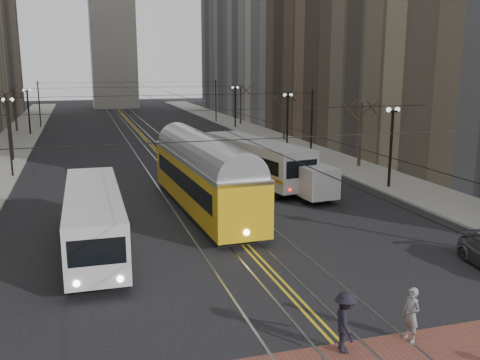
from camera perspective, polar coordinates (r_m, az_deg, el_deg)
ground at (r=19.02m, az=8.93°, el=-15.42°), size 260.00×260.00×0.00m
sidewalk_left at (r=61.21m, az=-23.57°, el=2.96°), size 5.00×140.00×0.15m
sidewalk_right at (r=64.79m, az=3.81°, el=4.40°), size 5.00×140.00×0.15m
streetcar_rails at (r=61.22m, az=-9.49°, el=3.75°), size 4.80×130.00×0.02m
centre_lines at (r=61.22m, az=-9.49°, el=3.75°), size 0.42×130.00×0.01m
building_right_far at (r=106.97m, az=1.45°, el=18.16°), size 16.00×20.00×40.00m
lamp_posts at (r=44.91m, az=-6.94°, el=4.43°), size 27.60×57.20×5.60m
street_trees at (r=51.28m, az=-8.19°, el=5.34°), size 31.68×53.28×5.60m
trolley_wires at (r=50.77m, az=-8.15°, el=6.38°), size 25.96×120.00×6.60m
transit_bus at (r=26.45m, az=-15.31°, el=-4.25°), size 2.57×11.91×2.97m
streetcar at (r=32.60m, az=-3.89°, el=-0.20°), size 3.51×15.42×3.61m
rear_bus at (r=40.22m, az=1.70°, el=1.94°), size 4.86×12.84×3.27m
cargo_van at (r=36.12m, az=7.06°, el=-0.05°), size 2.54×5.53×2.37m
sedan_grey at (r=47.88m, az=-2.54°, el=2.40°), size 2.08×4.11×1.34m
pedestrian_b at (r=18.55m, az=17.79°, el=-13.50°), size 0.53×0.72×1.80m
pedestrian_d at (r=17.38m, az=11.17°, el=-14.63°), size 1.00×1.40×1.96m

